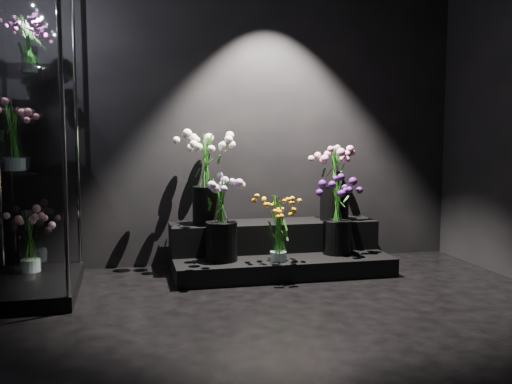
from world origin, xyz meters
name	(u,v)px	position (x,y,z in m)	size (l,w,h in m)	color
floor	(309,339)	(0.00, 0.00, 0.00)	(4.00, 4.00, 0.00)	black
wall_back	(240,105)	(0.00, 2.00, 1.40)	(4.00, 4.00, 0.00)	black
display_riser	(277,250)	(0.25, 1.64, 0.16)	(1.78, 0.79, 0.40)	black
display_case	(26,133)	(-1.66, 1.31, 1.16)	(0.63, 1.05, 2.32)	black
bouquet_orange_bells	(278,228)	(0.17, 1.32, 0.41)	(0.26, 0.26, 0.51)	white
bouquet_lilac	(221,214)	(-0.26, 1.43, 0.52)	(0.45, 0.45, 0.66)	black
bouquet_purple	(337,211)	(0.72, 1.47, 0.51)	(0.42, 0.42, 0.65)	black
bouquet_cream_roses	(207,172)	(-0.33, 1.74, 0.84)	(0.42, 0.42, 0.74)	black
bouquet_pink_roses	(335,177)	(0.79, 1.72, 0.77)	(0.46, 0.46, 0.64)	black
bouquet_case_pink	(13,135)	(-1.72, 1.16, 1.15)	(0.31, 0.31, 0.47)	white
bouquet_case_magenta	(29,46)	(-1.64, 1.45, 1.77)	(0.30, 0.30, 0.36)	white
bouquet_case_base_pink	(30,240)	(-1.71, 1.55, 0.36)	(0.40, 0.40, 0.47)	white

